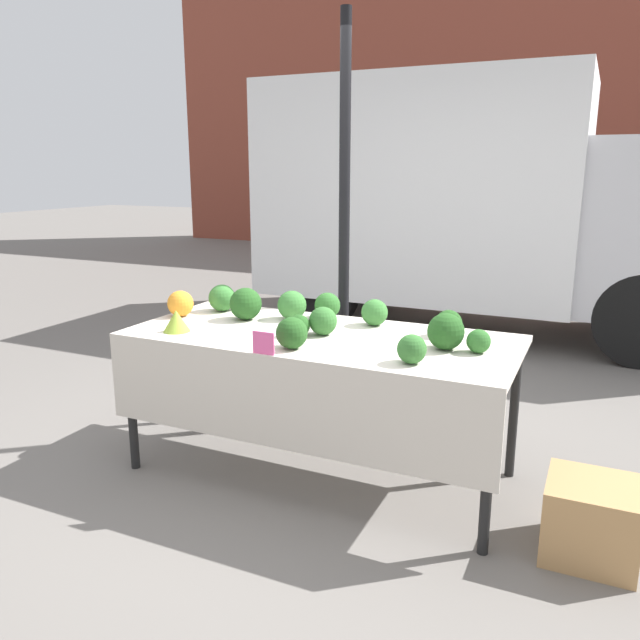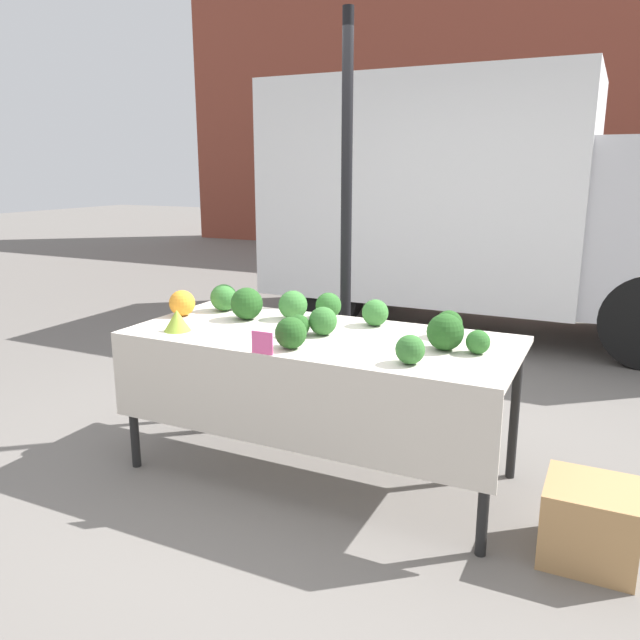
# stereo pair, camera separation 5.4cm
# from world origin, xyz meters

# --- Properties ---
(ground_plane) EXTENTS (40.00, 40.00, 0.00)m
(ground_plane) POSITION_xyz_m (0.00, 0.00, 0.00)
(ground_plane) COLOR slate
(building_facade) EXTENTS (16.00, 0.60, 6.60)m
(building_facade) POSITION_xyz_m (0.00, 10.15, 3.30)
(building_facade) COLOR brown
(building_facade) RESTS_ON ground_plane
(tent_pole) EXTENTS (0.07, 0.07, 2.61)m
(tent_pole) POSITION_xyz_m (-0.18, 0.75, 1.30)
(tent_pole) COLOR black
(tent_pole) RESTS_ON ground_plane
(parked_truck) EXTENTS (4.63, 1.90, 2.55)m
(parked_truck) POSITION_xyz_m (0.07, 3.68, 1.36)
(parked_truck) COLOR white
(parked_truck) RESTS_ON ground_plane
(market_table) EXTENTS (2.09, 0.92, 0.81)m
(market_table) POSITION_xyz_m (0.00, -0.07, 0.72)
(market_table) COLOR beige
(market_table) RESTS_ON ground_plane
(orange_cauliflower) EXTENTS (0.16, 0.16, 0.16)m
(orange_cauliflower) POSITION_xyz_m (-0.94, 0.04, 0.89)
(orange_cauliflower) COLOR orange
(orange_cauliflower) RESTS_ON market_table
(romanesco_head) EXTENTS (0.15, 0.15, 0.12)m
(romanesco_head) POSITION_xyz_m (-0.74, -0.27, 0.87)
(romanesco_head) COLOR #93B238
(romanesco_head) RESTS_ON market_table
(broccoli_head_0) EXTENTS (0.15, 0.15, 0.15)m
(broccoli_head_0) POSITION_xyz_m (-0.12, 0.36, 0.88)
(broccoli_head_0) COLOR #2D6628
(broccoli_head_0) RESTS_ON market_table
(broccoli_head_1) EXTENTS (0.17, 0.17, 0.17)m
(broccoli_head_1) POSITION_xyz_m (-0.79, 0.26, 0.89)
(broccoli_head_1) COLOR #387533
(broccoli_head_1) RESTS_ON market_table
(broccoli_head_2) EXTENTS (0.15, 0.15, 0.15)m
(broccoli_head_2) POSITION_xyz_m (0.20, 0.31, 0.88)
(broccoli_head_2) COLOR #387533
(broccoli_head_2) RESTS_ON market_table
(broccoli_head_3) EXTENTS (0.14, 0.14, 0.14)m
(broccoli_head_3) POSITION_xyz_m (0.59, -0.29, 0.88)
(broccoli_head_3) COLOR #336B2D
(broccoli_head_3) RESTS_ON market_table
(broccoli_head_4) EXTENTS (0.17, 0.17, 0.17)m
(broccoli_head_4) POSITION_xyz_m (-0.30, 0.25, 0.89)
(broccoli_head_4) COLOR #387533
(broccoli_head_4) RESTS_ON market_table
(broccoli_head_5) EXTENTS (0.12, 0.12, 0.12)m
(broccoli_head_5) POSITION_xyz_m (0.84, 0.01, 0.87)
(broccoli_head_5) COLOR #2D6628
(broccoli_head_5) RESTS_ON market_table
(broccoli_head_6) EXTENTS (0.19, 0.19, 0.19)m
(broccoli_head_6) POSITION_xyz_m (-0.54, 0.13, 0.90)
(broccoli_head_6) COLOR #23511E
(broccoli_head_6) RESTS_ON market_table
(broccoli_head_7) EXTENTS (0.12, 0.12, 0.12)m
(broccoli_head_7) POSITION_xyz_m (-0.08, -0.08, 0.87)
(broccoli_head_7) COLOR #23511E
(broccoli_head_7) RESTS_ON market_table
(broccoli_head_8) EXTENTS (0.16, 0.16, 0.16)m
(broccoli_head_8) POSITION_xyz_m (-0.01, -0.30, 0.89)
(broccoli_head_8) COLOR #23511E
(broccoli_head_8) RESTS_ON market_table
(broccoli_head_9) EXTENTS (0.18, 0.18, 0.18)m
(broccoli_head_9) POSITION_xyz_m (0.68, -0.00, 0.90)
(broccoli_head_9) COLOR #23511E
(broccoli_head_9) RESTS_ON market_table
(broccoli_head_10) EXTENTS (0.15, 0.15, 0.15)m
(broccoli_head_10) POSITION_xyz_m (0.02, -0.00, 0.88)
(broccoli_head_10) COLOR #336B2D
(broccoli_head_10) RESTS_ON market_table
(broccoli_head_11) EXTENTS (0.14, 0.14, 0.14)m
(broccoli_head_11) POSITION_xyz_m (0.64, 0.25, 0.88)
(broccoli_head_11) COLOR #23511E
(broccoli_head_11) RESTS_ON market_table
(price_sign) EXTENTS (0.12, 0.01, 0.11)m
(price_sign) POSITION_xyz_m (-0.09, -0.45, 0.86)
(price_sign) COLOR #F45B9E
(price_sign) RESTS_ON market_table
(produce_crate) EXTENTS (0.39, 0.38, 0.35)m
(produce_crate) POSITION_xyz_m (1.41, -0.22, 0.17)
(produce_crate) COLOR tan
(produce_crate) RESTS_ON ground_plane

